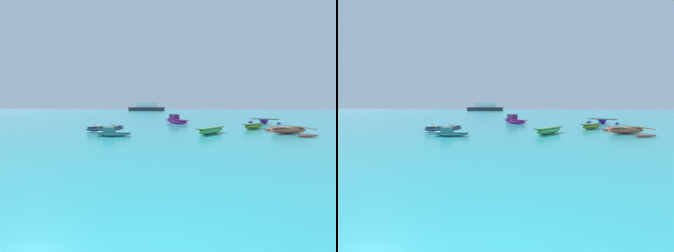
% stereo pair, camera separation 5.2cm
% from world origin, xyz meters
% --- Properties ---
extents(moored_boat_0, '(2.39, 2.28, 0.48)m').
position_xyz_m(moored_boat_0, '(5.72, 19.23, 0.27)').
color(moored_boat_0, '#81A830').
rests_on(moored_boat_0, ground_plane).
extents(moored_boat_1, '(2.49, 0.81, 0.63)m').
position_xyz_m(moored_boat_1, '(-5.11, 13.32, 0.22)').
color(moored_boat_1, '#4DC9CB').
rests_on(moored_boat_1, ground_plane).
extents(moored_boat_2, '(3.63, 4.11, 0.52)m').
position_xyz_m(moored_boat_2, '(-6.64, 15.84, 0.24)').
color(moored_boat_2, slate).
rests_on(moored_boat_2, ground_plane).
extents(moored_boat_3, '(3.14, 3.84, 1.05)m').
position_xyz_m(moored_boat_3, '(-1.58, 24.34, 0.37)').
color(moored_boat_3, '#9D1E8B').
rests_on(moored_boat_3, ground_plane).
extents(moored_boat_4, '(2.43, 2.98, 0.48)m').
position_xyz_m(moored_boat_4, '(1.67, 15.30, 0.27)').
color(moored_boat_4, '#5AD068').
rests_on(moored_boat_4, ground_plane).
extents(moored_boat_5, '(3.76, 3.26, 0.54)m').
position_xyz_m(moored_boat_5, '(8.55, 25.48, 0.25)').
color(moored_boat_5, '#391A96').
rests_on(moored_boat_5, ground_plane).
extents(moored_boat_6, '(2.96, 4.28, 0.55)m').
position_xyz_m(moored_boat_6, '(7.41, 16.06, 0.26)').
color(moored_boat_6, '#DC654A').
rests_on(moored_boat_6, ground_plane).
extents(distant_ferry, '(13.12, 2.89, 2.89)m').
position_xyz_m(distant_ferry, '(-16.71, 80.69, 1.17)').
color(distant_ferry, '#2D333D').
rests_on(distant_ferry, ground_plane).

